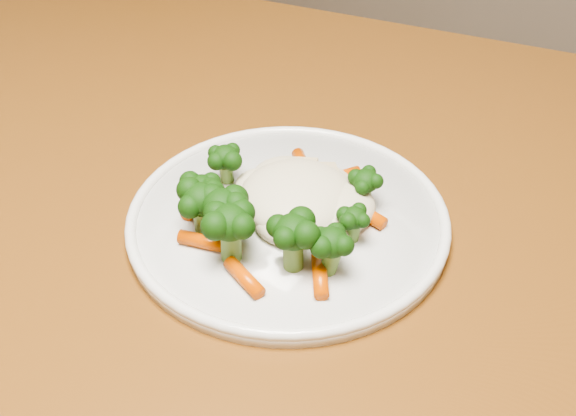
# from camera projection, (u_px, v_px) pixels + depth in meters

# --- Properties ---
(dining_table) EXTENTS (1.42, 1.10, 0.75)m
(dining_table) POSITION_uv_depth(u_px,v_px,m) (355.00, 300.00, 0.70)
(dining_table) COLOR brown
(dining_table) RESTS_ON ground
(plate) EXTENTS (0.28, 0.28, 0.01)m
(plate) POSITION_uv_depth(u_px,v_px,m) (288.00, 221.00, 0.64)
(plate) COLOR white
(plate) RESTS_ON dining_table
(meal) EXTENTS (0.19, 0.19, 0.05)m
(meal) POSITION_uv_depth(u_px,v_px,m) (276.00, 205.00, 0.61)
(meal) COLOR beige
(meal) RESTS_ON plate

